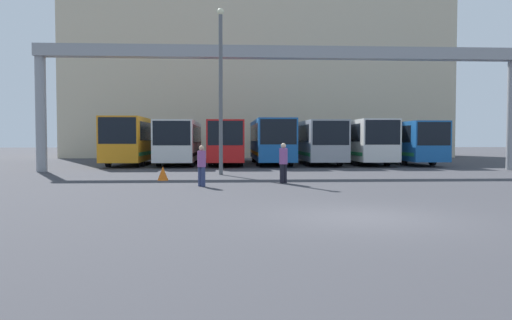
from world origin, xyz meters
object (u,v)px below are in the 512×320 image
bus_slot_3 (271,139)px  bus_slot_6 (401,140)px  bus_slot_2 (226,140)px  pedestrian_near_right (283,162)px  bus_slot_5 (360,139)px  traffic_cone (163,173)px  pedestrian_mid_right (202,165)px  lamp_post (221,85)px  bus_slot_4 (316,140)px  bus_slot_1 (180,140)px  bus_slot_0 (133,138)px

bus_slot_3 → bus_slot_6: bearing=2.0°
bus_slot_2 → pedestrian_near_right: bearing=-81.5°
bus_slot_5 → traffic_cone: 19.62m
pedestrian_mid_right → bus_slot_5: bearing=-82.1°
bus_slot_6 → lamp_post: (-13.77, -11.63, 2.91)m
bus_slot_4 → bus_slot_5: bearing=0.4°
bus_slot_2 → pedestrian_mid_right: 18.09m
bus_slot_5 → bus_slot_6: bus_slot_5 is taller
bus_slot_4 → lamp_post: size_ratio=1.30×
pedestrian_mid_right → pedestrian_near_right: (3.39, 1.24, 0.04)m
bus_slot_2 → bus_slot_5: bus_slot_5 is taller
bus_slot_3 → pedestrian_mid_right: (-4.27, -17.72, -1.01)m
bus_slot_1 → pedestrian_near_right: (5.90, -16.02, -0.90)m
bus_slot_2 → pedestrian_mid_right: bearing=-92.8°
bus_slot_2 → traffic_cone: bearing=-100.5°
bus_slot_3 → bus_slot_4: 3.39m
bus_slot_1 → bus_slot_3: size_ratio=0.92×
bus_slot_4 → bus_slot_5: size_ratio=1.00×
bus_slot_5 → pedestrian_mid_right: bearing=-122.1°
bus_slot_1 → bus_slot_4: bus_slot_4 is taller
bus_slot_4 → traffic_cone: (-9.57, -14.63, -1.50)m
bus_slot_3 → bus_slot_5: size_ratio=1.02×
bus_slot_1 → pedestrian_near_right: 17.09m
bus_slot_5 → bus_slot_2: bearing=177.7°
pedestrian_near_right → traffic_cone: size_ratio=2.73×
bus_slot_2 → pedestrian_mid_right: (-0.88, -18.05, -0.95)m
bus_slot_6 → traffic_cone: size_ratio=19.53×
bus_slot_6 → traffic_cone: bearing=-137.3°
lamp_post → bus_slot_4: bearing=57.9°
bus_slot_1 → bus_slot_2: bearing=13.0°
bus_slot_3 → bus_slot_5: bearing=-0.8°
bus_slot_6 → lamp_post: size_ratio=1.41×
pedestrian_mid_right → lamp_post: lamp_post is taller
bus_slot_1 → bus_slot_3: bearing=3.9°
bus_slot_3 → pedestrian_mid_right: bus_slot_3 is taller
bus_slot_1 → traffic_cone: bearing=-87.6°
bus_slot_1 → bus_slot_5: (13.56, 0.37, 0.05)m
bus_slot_1 → lamp_post: size_ratio=1.22×
bus_slot_0 → bus_slot_2: (6.78, 0.71, -0.12)m
bus_slot_0 → lamp_post: bearing=-58.9°
bus_slot_2 → bus_slot_5: bearing=-2.3°
bus_slot_1 → pedestrian_mid_right: bus_slot_1 is taller
bus_slot_0 → bus_slot_1: 3.39m
bus_slot_5 → bus_slot_6: bearing=7.5°
bus_slot_3 → bus_slot_6: 10.18m
bus_slot_1 → bus_slot_4: bearing=1.9°
bus_slot_2 → bus_slot_3: bearing=-5.4°
bus_slot_6 → pedestrian_mid_right: 23.15m
bus_slot_2 → bus_slot_0: bearing=-174.0°
bus_slot_1 → bus_slot_6: bearing=2.7°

